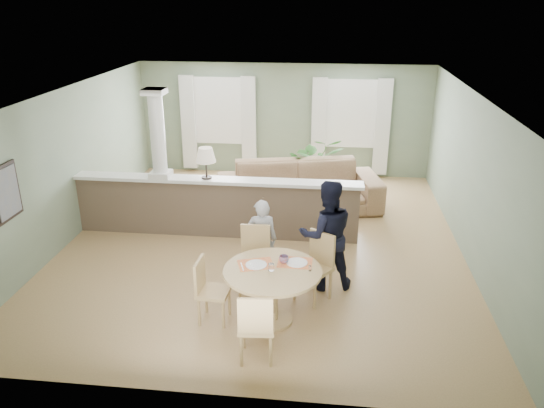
# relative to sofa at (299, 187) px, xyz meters

# --- Properties ---
(ground) EXTENTS (8.00, 8.00, 0.00)m
(ground) POSITION_rel_sofa_xyz_m (-0.53, -1.63, -0.49)
(ground) COLOR tan
(ground) RESTS_ON ground
(room_shell) EXTENTS (7.02, 8.02, 2.71)m
(room_shell) POSITION_rel_sofa_xyz_m (-0.56, -1.00, 1.33)
(room_shell) COLOR gray
(room_shell) RESTS_ON ground
(pony_wall) EXTENTS (5.32, 0.38, 2.70)m
(pony_wall) POSITION_rel_sofa_xyz_m (-1.51, -1.43, 0.22)
(pony_wall) COLOR brown
(pony_wall) RESTS_ON ground
(sofa) EXTENTS (3.54, 2.00, 0.97)m
(sofa) POSITION_rel_sofa_xyz_m (0.00, 0.00, 0.00)
(sofa) COLOR #9A7554
(sofa) RESTS_ON ground
(houseplant) EXTENTS (1.41, 1.28, 1.34)m
(houseplant) POSITION_rel_sofa_xyz_m (0.29, 0.99, 0.19)
(houseplant) COLOR #376F2C
(houseplant) RESTS_ON ground
(dining_table) EXTENTS (1.32, 1.32, 0.90)m
(dining_table) POSITION_rel_sofa_xyz_m (-0.08, -4.10, 0.15)
(dining_table) COLOR tan
(dining_table) RESTS_ON ground
(chair_far_boy) EXTENTS (0.47, 0.47, 1.02)m
(chair_far_boy) POSITION_rel_sofa_xyz_m (-0.44, -3.30, 0.08)
(chair_far_boy) COLOR tan
(chair_far_boy) RESTS_ON ground
(chair_far_man) EXTENTS (0.64, 0.64, 1.02)m
(chair_far_man) POSITION_rel_sofa_xyz_m (0.48, -3.42, 0.07)
(chair_far_man) COLOR tan
(chair_far_man) RESTS_ON ground
(chair_near) EXTENTS (0.47, 0.47, 0.96)m
(chair_near) POSITION_rel_sofa_xyz_m (-0.18, -4.99, 0.05)
(chair_near) COLOR tan
(chair_near) RESTS_ON ground
(chair_side) EXTENTS (0.44, 0.44, 0.92)m
(chair_side) POSITION_rel_sofa_xyz_m (-0.95, -4.18, 0.02)
(chair_side) COLOR tan
(chair_side) RESTS_ON ground
(child_person) EXTENTS (0.53, 0.39, 1.33)m
(child_person) POSITION_rel_sofa_xyz_m (-0.38, -2.95, 0.18)
(child_person) COLOR #A3A3A9
(child_person) RESTS_ON ground
(man_person) EXTENTS (0.95, 0.81, 1.72)m
(man_person) POSITION_rel_sofa_xyz_m (0.61, -3.07, 0.37)
(man_person) COLOR black
(man_person) RESTS_ON ground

